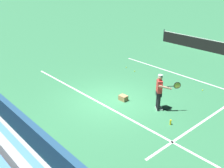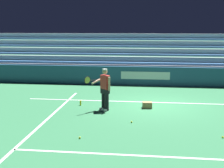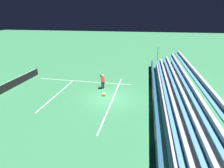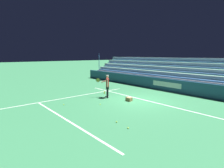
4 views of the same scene
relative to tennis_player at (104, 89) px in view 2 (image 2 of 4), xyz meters
name	(u,v)px [view 2 (image 2 of 4)]	position (x,y,z in m)	size (l,w,h in m)	color
ground_plane	(157,105)	(-2.17, -1.08, -0.89)	(160.00, 160.00, 0.00)	#337A4C
court_baseline_white	(157,102)	(-2.17, -1.58, -0.89)	(12.00, 0.10, 0.01)	white
court_sideline_white	(33,132)	(1.94, 2.92, -0.89)	(0.10, 12.00, 0.01)	white
court_service_line_white	(161,157)	(-2.17, 4.42, -0.89)	(8.22, 0.10, 0.01)	white
back_wall_sponsor_board	(156,76)	(-2.18, -5.61, -0.34)	(25.37, 0.25, 1.10)	navy
bleacher_stand	(155,68)	(-2.17, -7.84, -0.13)	(24.10, 3.20, 3.40)	#9EA3A8
tennis_player	(104,89)	(0.00, 0.00, 0.00)	(0.99, 0.78, 1.71)	black
ball_box_cardboard	(147,105)	(-1.74, -0.55, -0.76)	(0.40, 0.30, 0.26)	#A87F51
tennis_ball_toward_net	(132,122)	(-1.21, 1.57, -0.86)	(0.07, 0.07, 0.07)	#CCE533
tennis_ball_far_right	(223,137)	(-4.11, 2.76, -0.86)	(0.07, 0.07, 0.07)	#CCE533
tennis_ball_stray_back	(80,138)	(0.28, 3.36, -0.86)	(0.07, 0.07, 0.07)	#CCE533
water_bottle	(81,103)	(1.16, -0.64, -0.78)	(0.07, 0.07, 0.22)	yellow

